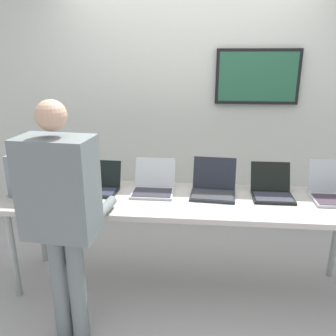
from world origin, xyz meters
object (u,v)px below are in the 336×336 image
at_px(equipment_box, 41,172).
at_px(person, 61,205).
at_px(laptop_station_0, 100,185).
at_px(laptop_station_3, 272,189).
at_px(laptop_station_4, 333,191).
at_px(laptop_station_2, 213,187).
at_px(laptop_station_1, 154,185).
at_px(workbench, 182,205).

bearing_deg(equipment_box, person, -56.92).
xyz_separation_m(equipment_box, laptop_station_0, (0.46, 0.06, -0.11)).
distance_m(laptop_station_3, laptop_station_4, 0.46).
bearing_deg(laptop_station_0, laptop_station_4, 0.22).
height_order(laptop_station_0, laptop_station_2, laptop_station_2).
distance_m(laptop_station_2, laptop_station_4, 0.91).
distance_m(equipment_box, person, 0.79).
bearing_deg(laptop_station_2, laptop_station_3, -0.22).
distance_m(equipment_box, laptop_station_3, 1.84).
relative_size(laptop_station_1, laptop_station_3, 1.09).
distance_m(equipment_box, laptop_station_0, 0.48).
xyz_separation_m(workbench, laptop_station_3, (0.70, 0.12, 0.11)).
bearing_deg(laptop_station_2, laptop_station_0, -178.66).
distance_m(laptop_station_2, person, 1.21).
bearing_deg(laptop_station_0, laptop_station_1, 4.09).
relative_size(laptop_station_0, laptop_station_4, 0.96).
bearing_deg(laptop_station_0, laptop_station_2, 1.34).
relative_size(workbench, equipment_box, 6.68).
height_order(workbench, laptop_station_4, laptop_station_4).
relative_size(laptop_station_0, laptop_station_3, 0.93).
distance_m(equipment_box, laptop_station_4, 2.30).
bearing_deg(workbench, person, -138.60).
xyz_separation_m(laptop_station_1, person, (-0.47, -0.75, 0.13)).
bearing_deg(laptop_station_1, laptop_station_3, -0.70).
xyz_separation_m(workbench, laptop_station_1, (-0.24, 0.13, 0.11)).
distance_m(laptop_station_1, laptop_station_3, 0.94).
xyz_separation_m(laptop_station_1, laptop_station_3, (0.94, -0.01, 0.00)).
bearing_deg(laptop_station_2, equipment_box, -176.63).
bearing_deg(workbench, equipment_box, 177.93).
height_order(equipment_box, person, person).
bearing_deg(laptop_station_4, laptop_station_0, -179.78).
bearing_deg(laptop_station_4, equipment_box, -178.33).
relative_size(laptop_station_2, laptop_station_4, 1.13).
bearing_deg(laptop_station_2, laptop_station_4, -0.91).
relative_size(equipment_box, laptop_station_4, 1.27).
relative_size(equipment_box, laptop_station_1, 1.13).
bearing_deg(laptop_station_0, laptop_station_3, 0.82).
bearing_deg(person, laptop_station_1, 58.27).
height_order(workbench, laptop_station_3, laptop_station_3).
relative_size(laptop_station_1, laptop_station_2, 0.99).
height_order(workbench, equipment_box, equipment_box).
xyz_separation_m(laptop_station_2, laptop_station_3, (0.46, -0.00, -0.01)).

